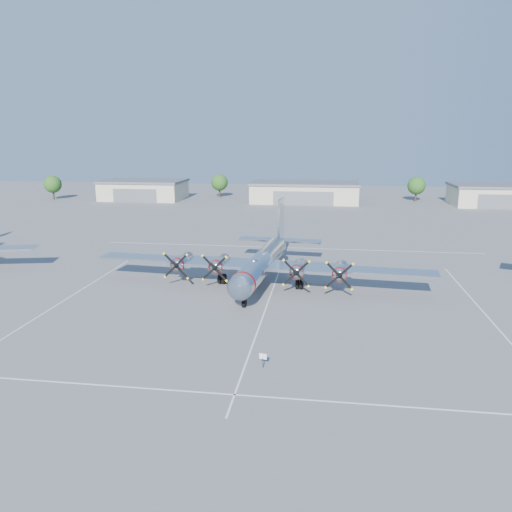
# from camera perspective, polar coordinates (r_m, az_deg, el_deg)

# --- Properties ---
(ground) EXTENTS (260.00, 260.00, 0.00)m
(ground) POSITION_cam_1_polar(r_m,az_deg,el_deg) (55.78, 1.64, -4.61)
(ground) COLOR #565658
(ground) RESTS_ON ground
(parking_lines) EXTENTS (60.00, 50.08, 0.01)m
(parking_lines) POSITION_cam_1_polar(r_m,az_deg,el_deg) (54.12, 1.43, -5.17)
(parking_lines) COLOR silver
(parking_lines) RESTS_ON ground
(hangar_west) EXTENTS (22.60, 14.60, 5.40)m
(hangar_west) POSITION_cam_1_polar(r_m,az_deg,el_deg) (144.66, -12.70, 7.42)
(hangar_west) COLOR beige
(hangar_west) RESTS_ON ground
(hangar_center) EXTENTS (28.60, 14.60, 5.40)m
(hangar_center) POSITION_cam_1_polar(r_m,az_deg,el_deg) (135.56, 5.56, 7.29)
(hangar_center) COLOR beige
(hangar_center) RESTS_ON ground
(hangar_east) EXTENTS (20.60, 14.60, 5.40)m
(hangar_east) POSITION_cam_1_polar(r_m,az_deg,el_deg) (141.85, 25.44, 6.33)
(hangar_east) COLOR beige
(hangar_east) RESTS_ON ground
(tree_far_west) EXTENTS (4.80, 4.80, 6.64)m
(tree_far_west) POSITION_cam_1_polar(r_m,az_deg,el_deg) (151.65, -22.22, 7.59)
(tree_far_west) COLOR #382619
(tree_far_west) RESTS_ON ground
(tree_west) EXTENTS (4.80, 4.80, 6.64)m
(tree_west) POSITION_cam_1_polar(r_m,az_deg,el_deg) (146.56, -4.19, 8.38)
(tree_west) COLOR #382619
(tree_west) RESTS_ON ground
(tree_east) EXTENTS (4.80, 4.80, 6.64)m
(tree_east) POSITION_cam_1_polar(r_m,az_deg,el_deg) (143.34, 17.86, 7.65)
(tree_east) COLOR #382619
(tree_east) RESTS_ON ground
(main_bomber_b29) EXTENTS (42.12, 30.67, 8.82)m
(main_bomber_b29) POSITION_cam_1_polar(r_m,az_deg,el_deg) (60.88, 0.84, -3.03)
(main_bomber_b29) COLOR silver
(main_bomber_b29) RESTS_ON ground
(info_placard) EXTENTS (0.60, 0.18, 1.17)m
(info_placard) POSITION_cam_1_polar(r_m,az_deg,el_deg) (39.02, 0.81, -11.56)
(info_placard) COLOR black
(info_placard) RESTS_ON ground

